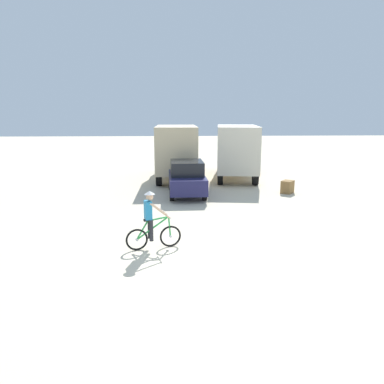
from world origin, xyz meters
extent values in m
plane|color=beige|center=(0.00, 0.00, 0.00)|extent=(120.00, 120.00, 0.00)
cube|color=#CCB78E|center=(-1.10, 13.09, 2.00)|extent=(2.44, 5.22, 2.70)
cube|color=#4C6B9E|center=(-1.07, 16.49, 1.50)|extent=(2.21, 1.52, 2.00)
cube|color=black|center=(-1.07, 17.19, 1.85)|extent=(2.02, 0.10, 0.80)
cylinder|color=black|center=(-2.10, 16.40, 0.50)|extent=(0.33, 1.00, 1.00)
cylinder|color=black|center=(-0.06, 16.38, 0.50)|extent=(0.33, 1.00, 1.00)
cylinder|color=black|center=(-2.14, 11.41, 0.50)|extent=(0.33, 1.00, 1.00)
cylinder|color=black|center=(-0.10, 11.39, 0.50)|extent=(0.33, 1.00, 1.00)
cube|color=beige|center=(2.66, 13.14, 2.00)|extent=(3.01, 5.45, 2.70)
cube|color=#B21E1E|center=(3.07, 16.51, 1.50)|extent=(2.37, 1.76, 2.00)
cube|color=black|center=(3.16, 17.21, 1.85)|extent=(2.02, 0.33, 0.80)
cylinder|color=black|center=(2.05, 16.54, 0.50)|extent=(0.44, 1.03, 1.00)
cylinder|color=black|center=(4.07, 16.29, 0.50)|extent=(0.44, 1.03, 1.00)
cylinder|color=black|center=(1.44, 11.58, 0.50)|extent=(0.44, 1.03, 1.00)
cylinder|color=black|center=(3.47, 11.34, 0.50)|extent=(0.44, 1.03, 1.00)
cube|color=#1E1E4C|center=(-0.63, 8.90, 0.70)|extent=(1.85, 4.24, 0.76)
cube|color=black|center=(-0.63, 8.75, 1.42)|extent=(1.65, 2.13, 0.68)
cylinder|color=black|center=(-1.44, 10.18, 0.32)|extent=(0.23, 0.64, 0.64)
cylinder|color=black|center=(0.12, 10.22, 0.32)|extent=(0.23, 0.64, 0.64)
cylinder|color=black|center=(-1.38, 7.58, 0.32)|extent=(0.23, 0.64, 0.64)
cylinder|color=black|center=(0.18, 7.62, 0.32)|extent=(0.23, 0.64, 0.64)
torus|color=black|center=(-1.42, 1.31, 0.34)|extent=(0.67, 0.23, 0.68)
cylinder|color=silver|center=(-1.42, 1.31, 0.34)|extent=(0.10, 0.10, 0.08)
torus|color=black|center=(-2.44, 1.04, 0.34)|extent=(0.67, 0.23, 0.68)
cylinder|color=silver|center=(-2.44, 1.04, 0.34)|extent=(0.10, 0.10, 0.08)
cylinder|color=green|center=(-1.95, 1.17, 0.66)|extent=(1.01, 0.31, 0.68)
cylinder|color=green|center=(-1.79, 1.21, 0.94)|extent=(0.65, 0.22, 0.13)
cylinder|color=green|center=(-2.27, 1.08, 0.62)|extent=(0.39, 0.15, 0.59)
cylinder|color=green|center=(-1.45, 1.30, 0.66)|extent=(0.11, 0.07, 0.64)
cylinder|color=silver|center=(-1.47, 1.30, 0.98)|extent=(0.17, 0.51, 0.04)
cube|color=black|center=(-2.10, 1.13, 0.93)|extent=(0.26, 0.18, 0.06)
cube|color=teal|center=(-2.08, 1.13, 1.24)|extent=(0.28, 0.36, 0.56)
sphere|color=tan|center=(-2.03, 1.15, 1.64)|extent=(0.22, 0.22, 0.22)
cone|color=silver|center=(-2.03, 1.15, 1.77)|extent=(0.32, 0.32, 0.10)
cylinder|color=#26262B|center=(-2.06, 1.27, 0.63)|extent=(0.12, 0.12, 0.66)
cylinder|color=#26262B|center=(-1.99, 1.02, 0.63)|extent=(0.12, 0.12, 0.66)
cylinder|color=tan|center=(-1.80, 1.39, 1.23)|extent=(0.61, 0.25, 0.53)
cylinder|color=tan|center=(-1.71, 1.05, 1.23)|extent=(0.63, 0.17, 0.53)
cube|color=olive|center=(4.65, 9.00, 0.33)|extent=(0.81, 0.83, 0.66)
camera|label=1|loc=(-1.32, -9.70, 4.07)|focal=34.67mm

